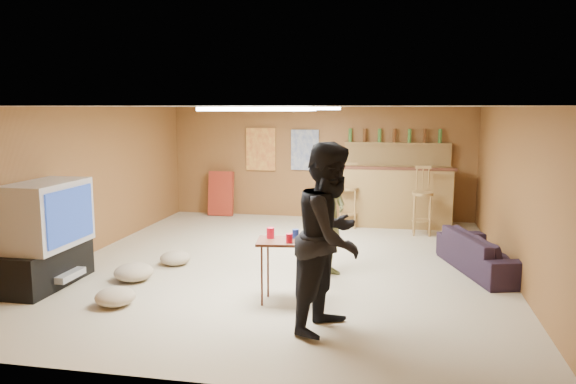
% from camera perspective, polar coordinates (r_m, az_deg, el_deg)
% --- Properties ---
extents(ground, '(7.00, 7.00, 0.00)m').
position_cam_1_polar(ground, '(7.96, -0.28, -7.35)').
color(ground, tan).
rests_on(ground, ground).
extents(ceiling, '(6.00, 7.00, 0.02)m').
position_cam_1_polar(ceiling, '(7.65, -0.29, 8.69)').
color(ceiling, silver).
rests_on(ceiling, ground).
extents(wall_back, '(6.00, 0.02, 2.20)m').
position_cam_1_polar(wall_back, '(11.16, 3.27, 3.00)').
color(wall_back, brown).
rests_on(wall_back, ground).
extents(wall_front, '(6.00, 0.02, 2.20)m').
position_cam_1_polar(wall_front, '(4.42, -9.34, -5.79)').
color(wall_front, brown).
rests_on(wall_front, ground).
extents(wall_left, '(0.02, 7.00, 2.20)m').
position_cam_1_polar(wall_left, '(8.82, -19.76, 1.01)').
color(wall_left, brown).
rests_on(wall_left, ground).
extents(wall_right, '(0.02, 7.00, 2.20)m').
position_cam_1_polar(wall_right, '(7.73, 22.09, -0.13)').
color(wall_right, brown).
rests_on(wall_right, ground).
extents(tv_stand, '(0.55, 1.30, 0.50)m').
position_cam_1_polar(tv_stand, '(7.60, -23.41, -6.90)').
color(tv_stand, black).
rests_on(tv_stand, ground).
extents(dvd_box, '(0.35, 0.50, 0.08)m').
position_cam_1_polar(dvd_box, '(7.50, -21.96, -7.80)').
color(dvd_box, '#B2B2B7').
rests_on(dvd_box, tv_stand).
extents(tv_body, '(0.60, 1.10, 0.80)m').
position_cam_1_polar(tv_body, '(7.42, -23.26, -2.10)').
color(tv_body, '#B2B2B7').
rests_on(tv_body, tv_stand).
extents(tv_screen, '(0.02, 0.95, 0.65)m').
position_cam_1_polar(tv_screen, '(7.25, -21.24, -2.22)').
color(tv_screen, navy).
rests_on(tv_screen, tv_body).
extents(bar_counter, '(2.00, 0.60, 1.10)m').
position_cam_1_polar(bar_counter, '(10.58, 10.91, -0.45)').
color(bar_counter, olive).
rests_on(bar_counter, ground).
extents(bar_lip, '(2.10, 0.12, 0.05)m').
position_cam_1_polar(bar_lip, '(10.26, 10.98, 2.36)').
color(bar_lip, '#442116').
rests_on(bar_lip, bar_counter).
extents(bar_shelf, '(2.00, 0.18, 0.05)m').
position_cam_1_polar(bar_shelf, '(10.93, 11.06, 4.84)').
color(bar_shelf, olive).
rests_on(bar_shelf, bar_backing).
extents(bar_backing, '(2.00, 0.14, 0.60)m').
position_cam_1_polar(bar_backing, '(10.97, 11.02, 3.28)').
color(bar_backing, olive).
rests_on(bar_backing, bar_counter).
extents(poster_left, '(0.60, 0.03, 0.85)m').
position_cam_1_polar(poster_left, '(11.33, -2.79, 4.36)').
color(poster_left, '#BF3F26').
rests_on(poster_left, wall_back).
extents(poster_right, '(0.55, 0.03, 0.80)m').
position_cam_1_polar(poster_right, '(11.14, 1.72, 4.29)').
color(poster_right, '#334C99').
rests_on(poster_right, wall_back).
extents(folding_chair_stack, '(0.50, 0.26, 0.91)m').
position_cam_1_polar(folding_chair_stack, '(11.49, -6.82, -0.15)').
color(folding_chair_stack, '#9D2D1D').
rests_on(folding_chair_stack, ground).
extents(ceiling_panel_front, '(1.20, 0.60, 0.04)m').
position_cam_1_polar(ceiling_panel_front, '(6.19, -3.07, 8.42)').
color(ceiling_panel_front, white).
rests_on(ceiling_panel_front, ceiling).
extents(ceiling_panel_back, '(1.20, 0.60, 0.04)m').
position_cam_1_polar(ceiling_panel_back, '(8.83, 1.26, 8.49)').
color(ceiling_panel_back, white).
rests_on(ceiling_panel_back, ceiling).
extents(person_olive, '(0.55, 0.68, 1.62)m').
position_cam_1_polar(person_olive, '(7.25, 4.14, -2.39)').
color(person_olive, '#64683C').
rests_on(person_olive, ground).
extents(person_black, '(0.96, 1.09, 1.86)m').
position_cam_1_polar(person_black, '(5.51, 4.37, -4.60)').
color(person_black, black).
rests_on(person_black, ground).
extents(sofa, '(1.18, 1.89, 0.51)m').
position_cam_1_polar(sofa, '(8.01, 19.39, -5.84)').
color(sofa, black).
rests_on(sofa, ground).
extents(tray_table, '(0.61, 0.51, 0.72)m').
position_cam_1_polar(tray_table, '(6.37, -0.59, -8.06)').
color(tray_table, '#442116').
rests_on(tray_table, ground).
extents(cup_red_near, '(0.12, 0.12, 0.12)m').
position_cam_1_polar(cup_red_near, '(6.36, -1.79, -4.18)').
color(cup_red_near, red).
rests_on(cup_red_near, tray_table).
extents(cup_red_far, '(0.08, 0.08, 0.10)m').
position_cam_1_polar(cup_red_far, '(6.14, 0.13, -4.72)').
color(cup_red_far, red).
rests_on(cup_red_far, tray_table).
extents(cup_blue, '(0.09, 0.09, 0.10)m').
position_cam_1_polar(cup_blue, '(6.35, 0.78, -4.27)').
color(cup_blue, navy).
rests_on(cup_blue, tray_table).
extents(bar_stool_left, '(0.40, 0.40, 1.22)m').
position_cam_1_polar(bar_stool_left, '(10.30, 6.16, -0.26)').
color(bar_stool_left, olive).
rests_on(bar_stool_left, ground).
extents(bar_stool_right, '(0.44, 0.44, 1.23)m').
position_cam_1_polar(bar_stool_right, '(9.91, 13.50, -0.77)').
color(bar_stool_right, olive).
rests_on(bar_stool_right, ground).
extents(cushion_near_tv, '(0.55, 0.55, 0.22)m').
position_cam_1_polar(cushion_near_tv, '(7.48, -15.40, -7.85)').
color(cushion_near_tv, tan).
rests_on(cushion_near_tv, ground).
extents(cushion_mid, '(0.50, 0.50, 0.19)m').
position_cam_1_polar(cushion_mid, '(8.08, -11.37, -6.58)').
color(cushion_mid, tan).
rests_on(cushion_mid, ground).
extents(cushion_far, '(0.58, 0.58, 0.20)m').
position_cam_1_polar(cushion_far, '(6.64, -17.15, -10.13)').
color(cushion_far, tan).
rests_on(cushion_far, ground).
extents(bottle_row, '(1.76, 0.08, 0.26)m').
position_cam_1_polar(bottle_row, '(10.90, 10.77, 5.65)').
color(bottle_row, '#3F7233').
rests_on(bottle_row, bar_shelf).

